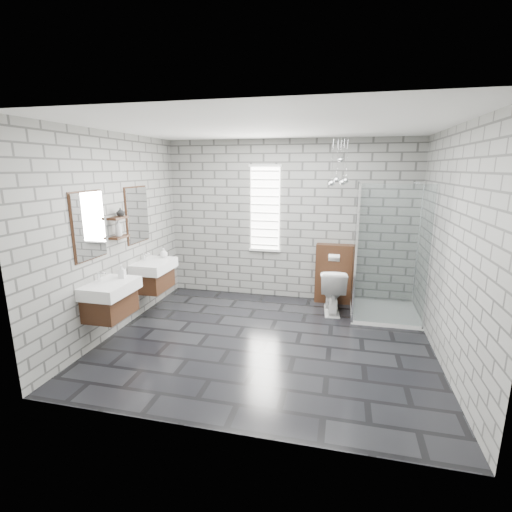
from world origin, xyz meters
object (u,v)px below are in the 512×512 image
(vanity_left, at_px, (108,289))
(cistern_panel, at_px, (333,274))
(shower_enclosure, at_px, (380,286))
(toilet, at_px, (332,290))
(vanity_right, at_px, (152,267))

(vanity_left, relative_size, cistern_panel, 1.57)
(vanity_left, xyz_separation_m, shower_enclosure, (3.41, 1.76, -0.25))
(vanity_left, height_order, cistern_panel, vanity_left)
(cistern_panel, xyz_separation_m, toilet, (0.00, -0.46, -0.14))
(vanity_right, height_order, toilet, vanity_right)
(cistern_panel, relative_size, shower_enclosure, 0.49)
(shower_enclosure, height_order, toilet, shower_enclosure)
(cistern_panel, relative_size, toilet, 1.40)
(vanity_left, distance_m, vanity_right, 1.10)
(vanity_right, xyz_separation_m, shower_enclosure, (3.41, 0.65, -0.25))
(cistern_panel, height_order, toilet, cistern_panel)
(vanity_left, xyz_separation_m, toilet, (2.71, 1.82, -0.40))
(vanity_right, distance_m, cistern_panel, 2.96)
(vanity_left, xyz_separation_m, vanity_right, (0.00, 1.10, 0.00))
(cistern_panel, bearing_deg, vanity_left, -139.98)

